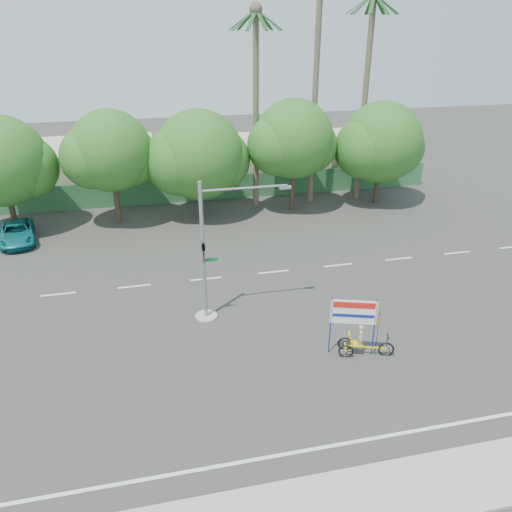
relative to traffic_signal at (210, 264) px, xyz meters
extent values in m
plane|color=#33302D|center=(2.20, -3.98, -2.92)|extent=(120.00, 120.00, 0.00)
cube|color=gray|center=(2.20, -11.48, -2.86)|extent=(50.00, 2.40, 0.12)
cube|color=#336B3D|center=(2.20, 17.52, -1.92)|extent=(38.00, 0.08, 2.00)
cube|color=beige|center=(-7.80, 22.02, -0.92)|extent=(12.00, 8.00, 4.00)
cube|color=beige|center=(10.20, 22.02, -1.12)|extent=(14.00, 8.00, 3.60)
cylinder|color=#473828|center=(-11.80, 14.02, -1.16)|extent=(0.40, 0.40, 3.52)
sphere|color=#275719|center=(-11.80, 14.02, 2.04)|extent=(6.00, 6.00, 6.00)
sphere|color=#275719|center=(-10.45, 14.32, 1.48)|extent=(4.32, 4.32, 4.32)
cylinder|color=#473828|center=(-4.80, 14.02, -1.05)|extent=(0.40, 0.40, 3.74)
sphere|color=#275719|center=(-4.80, 14.02, 2.35)|extent=(5.60, 5.60, 5.60)
sphere|color=#275719|center=(-3.54, 14.32, 1.76)|extent=(4.03, 4.03, 4.03)
sphere|color=#275719|center=(-6.06, 13.77, 2.01)|extent=(4.26, 4.26, 4.26)
cylinder|color=#473828|center=(1.20, 14.02, -1.27)|extent=(0.40, 0.40, 3.30)
sphere|color=#275719|center=(1.20, 14.02, 1.73)|extent=(6.40, 6.40, 6.40)
sphere|color=#275719|center=(2.64, 14.32, 1.21)|extent=(4.61, 4.61, 4.61)
sphere|color=#275719|center=(-0.24, 13.77, 1.43)|extent=(4.86, 4.86, 4.86)
cylinder|color=#473828|center=(8.20, 14.02, -0.98)|extent=(0.40, 0.40, 3.87)
sphere|color=#275719|center=(8.20, 14.02, 2.54)|extent=(5.80, 5.80, 5.80)
sphere|color=#275719|center=(9.50, 14.32, 1.92)|extent=(4.18, 4.18, 4.18)
sphere|color=#275719|center=(6.89, 13.77, 2.19)|extent=(4.41, 4.41, 4.41)
cylinder|color=#473828|center=(15.20, 14.02, -1.20)|extent=(0.40, 0.40, 3.43)
sphere|color=#275719|center=(15.20, 14.02, 1.92)|extent=(6.20, 6.20, 6.20)
sphere|color=#275719|center=(16.59, 14.32, 1.37)|extent=(4.46, 4.46, 4.46)
sphere|color=#275719|center=(13.80, 13.77, 1.61)|extent=(4.71, 4.71, 4.71)
cylinder|color=#70604C|center=(10.20, 15.52, 5.58)|extent=(0.44, 0.44, 17.00)
cylinder|color=#70604C|center=(14.20, 15.52, 4.58)|extent=(0.44, 0.44, 15.00)
cube|color=#1C4C21|center=(15.14, 15.52, 11.42)|extent=(1.91, 0.28, 1.36)
cube|color=#1C4C21|center=(14.92, 16.12, 11.42)|extent=(1.65, 1.44, 1.36)
cube|color=#1C4C21|center=(14.36, 16.44, 11.42)|extent=(0.61, 1.93, 1.36)
cube|color=#1C4C21|center=(13.73, 16.33, 11.42)|extent=(1.20, 1.80, 1.36)
cube|color=#1C4C21|center=(13.31, 15.84, 11.42)|extent=(1.89, 0.92, 1.36)
cube|color=#1C4C21|center=(13.31, 15.19, 11.42)|extent=(1.89, 0.92, 1.36)
cube|color=#1C4C21|center=(13.73, 14.70, 11.42)|extent=(1.20, 1.80, 1.36)
cube|color=#1C4C21|center=(14.36, 14.59, 11.42)|extent=(0.61, 1.93, 1.36)
cube|color=#1C4C21|center=(14.92, 14.91, 11.42)|extent=(1.65, 1.44, 1.36)
cylinder|color=#70604C|center=(5.70, 15.52, 4.08)|extent=(0.44, 0.44, 14.00)
sphere|color=#70604C|center=(5.70, 15.52, 11.08)|extent=(0.90, 0.90, 0.90)
cube|color=#1C4C21|center=(6.64, 15.52, 10.42)|extent=(1.91, 0.28, 1.36)
cube|color=#1C4C21|center=(6.42, 16.12, 10.42)|extent=(1.65, 1.44, 1.36)
cube|color=#1C4C21|center=(5.86, 16.44, 10.42)|extent=(0.61, 1.93, 1.36)
cube|color=#1C4C21|center=(5.23, 16.33, 10.42)|extent=(1.20, 1.80, 1.36)
cube|color=#1C4C21|center=(4.81, 15.84, 10.42)|extent=(1.89, 0.92, 1.36)
cube|color=#1C4C21|center=(4.81, 15.19, 10.42)|extent=(1.89, 0.92, 1.36)
cube|color=#1C4C21|center=(5.23, 14.70, 10.42)|extent=(1.20, 1.80, 1.36)
cube|color=#1C4C21|center=(5.86, 14.59, 10.42)|extent=(0.61, 1.93, 1.36)
cube|color=#1C4C21|center=(6.42, 14.91, 10.42)|extent=(1.65, 1.44, 1.36)
cylinder|color=gray|center=(-0.30, 0.02, -2.87)|extent=(1.10, 1.10, 0.10)
cylinder|color=gray|center=(-0.30, 0.02, 0.58)|extent=(0.18, 0.18, 7.00)
cylinder|color=gray|center=(1.70, 0.02, 3.63)|extent=(4.00, 0.10, 0.10)
cube|color=gray|center=(3.60, 0.02, 3.53)|extent=(0.55, 0.20, 0.12)
imported|color=black|center=(-0.30, -0.20, 0.68)|extent=(0.16, 0.20, 1.00)
cube|color=#14662D|center=(0.05, 0.02, 0.23)|extent=(0.70, 0.04, 0.18)
torus|color=black|center=(7.01, -4.81, -2.61)|extent=(0.70, 0.30, 0.71)
torus|color=black|center=(5.42, -3.98, -2.63)|extent=(0.65, 0.28, 0.66)
torus|color=black|center=(5.24, -4.53, -2.63)|extent=(0.65, 0.28, 0.66)
cube|color=gold|center=(6.17, -4.53, -2.54)|extent=(1.70, 0.61, 0.06)
cube|color=gold|center=(5.33, -4.26, -2.61)|extent=(0.25, 0.61, 0.05)
cube|color=gold|center=(5.78, -4.40, -2.40)|extent=(0.63, 0.58, 0.06)
cube|color=gold|center=(5.51, -4.31, -2.11)|extent=(0.36, 0.49, 0.56)
cylinder|color=black|center=(7.01, -4.81, -2.19)|extent=(0.04, 0.04, 0.57)
cube|color=black|center=(7.01, -4.81, -1.91)|extent=(0.19, 0.46, 0.04)
imported|color=#CCB284|center=(5.92, -4.45, -2.00)|extent=(0.38, 0.47, 1.12)
cylinder|color=#1626AA|center=(4.64, -4.03, -1.51)|extent=(0.07, 0.07, 2.81)
cylinder|color=#1626AA|center=(6.42, -4.61, -1.51)|extent=(0.07, 0.07, 2.81)
cube|color=white|center=(5.53, -4.32, -0.79)|extent=(1.89, 0.67, 1.14)
cube|color=red|center=(5.52, -4.36, -0.42)|extent=(1.69, 0.57, 0.27)
cube|color=#1626AA|center=(5.52, -4.36, -0.94)|extent=(1.69, 0.57, 0.15)
cylinder|color=black|center=(6.57, -4.66, -1.83)|extent=(0.03, 0.03, 2.18)
cube|color=red|center=(6.22, -4.55, -1.15)|extent=(0.88, 0.31, 0.68)
imported|color=#106B74|center=(-11.28, 11.98, -2.28)|extent=(2.89, 4.88, 1.27)
camera|label=1|loc=(-2.50, -21.08, 10.55)|focal=35.00mm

